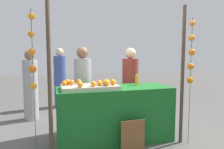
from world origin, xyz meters
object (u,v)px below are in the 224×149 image
at_px(stall_counter, 114,114).
at_px(vendor_left, 83,92).
at_px(orange_0, 72,82).
at_px(chalkboard_sign, 133,136).
at_px(juice_bottle, 137,80).
at_px(orange_1, 93,84).
at_px(vendor_right, 130,90).

height_order(stall_counter, vendor_left, vendor_left).
xyz_separation_m(orange_0, chalkboard_sign, (0.84, -0.54, -0.78)).
xyz_separation_m(juice_bottle, vendor_left, (-0.90, 0.46, -0.26)).
relative_size(orange_1, vendor_left, 0.05).
bearing_deg(chalkboard_sign, vendor_right, 71.12).
bearing_deg(vendor_left, stall_counter, -52.56).
bearing_deg(orange_0, vendor_right, 22.94).
distance_m(stall_counter, orange_0, 0.90).
bearing_deg(chalkboard_sign, orange_1, 151.43).
height_order(stall_counter, chalkboard_sign, stall_counter).
xyz_separation_m(orange_1, vendor_left, (-0.05, 0.78, -0.27)).
bearing_deg(chalkboard_sign, orange_0, 147.24).
bearing_deg(juice_bottle, chalkboard_sign, -117.49).
distance_m(juice_bottle, vendor_right, 0.52).
distance_m(stall_counter, vendor_left, 0.79).
height_order(stall_counter, juice_bottle, juice_bottle).
distance_m(orange_0, chalkboard_sign, 1.26).
bearing_deg(stall_counter, vendor_left, 127.44).
bearing_deg(stall_counter, orange_0, 175.65).
height_order(orange_0, chalkboard_sign, orange_0).
height_order(orange_1, chalkboard_sign, orange_1).
bearing_deg(vendor_left, vendor_right, -1.44).
height_order(stall_counter, orange_1, orange_1).
distance_m(juice_bottle, chalkboard_sign, 1.03).
xyz_separation_m(orange_1, juice_bottle, (0.85, 0.31, -0.01)).
bearing_deg(juice_bottle, orange_0, -176.75).
xyz_separation_m(stall_counter, juice_bottle, (0.46, 0.12, 0.55)).
relative_size(stall_counter, chalkboard_sign, 3.83).
xyz_separation_m(orange_0, vendor_right, (1.20, 0.51, -0.27)).
bearing_deg(stall_counter, chalkboard_sign, -73.92).
relative_size(orange_1, vendor_right, 0.05).
xyz_separation_m(juice_bottle, chalkboard_sign, (-0.32, -0.61, -0.77)).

